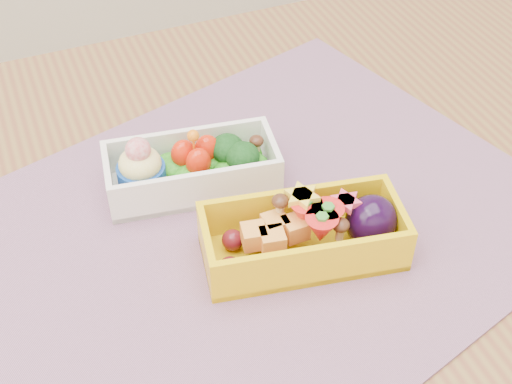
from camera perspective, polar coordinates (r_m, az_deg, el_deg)
name	(u,v)px	position (r m, az deg, el deg)	size (l,w,h in m)	color
table	(226,334)	(0.69, -2.42, -11.36)	(1.20, 0.80, 0.75)	brown
placemat	(250,229)	(0.64, -0.45, -2.96)	(0.53, 0.41, 0.00)	gray
bento_white	(191,168)	(0.67, -5.25, 1.94)	(0.17, 0.09, 0.07)	white
bento_yellow	(308,234)	(0.60, 4.17, -3.39)	(0.18, 0.10, 0.06)	#E5BA0B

